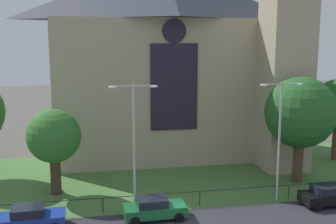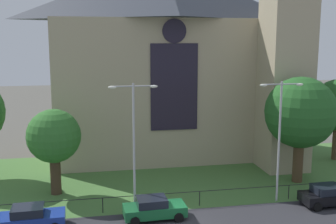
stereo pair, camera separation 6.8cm
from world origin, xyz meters
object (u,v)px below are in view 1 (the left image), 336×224
(parked_car_green, at_px, (154,208))
(tree_left_near, at_px, (54,137))
(tree_right_near, at_px, (300,113))
(streetlamp_far, at_px, (280,127))
(parked_car_black, at_px, (329,195))
(church_building, at_px, (171,57))
(streetlamp_near, at_px, (134,132))
(parked_car_blue, at_px, (31,218))

(parked_car_green, bearing_deg, tree_left_near, 136.47)
(tree_right_near, bearing_deg, streetlamp_far, -134.26)
(parked_car_black, bearing_deg, tree_right_near, 86.58)
(church_building, relative_size, streetlamp_far, 2.87)
(church_building, height_order, parked_car_green, church_building)
(parked_car_green, distance_m, parked_car_black, 13.00)
(streetlamp_near, bearing_deg, streetlamp_far, 0.00)
(streetlamp_near, height_order, parked_car_green, streetlamp_near)
(church_building, relative_size, parked_car_blue, 6.11)
(streetlamp_near, relative_size, parked_car_blue, 2.15)
(tree_right_near, bearing_deg, parked_car_blue, -166.12)
(church_building, bearing_deg, tree_right_near, -51.84)
(streetlamp_far, height_order, parked_car_blue, streetlamp_far)
(church_building, height_order, tree_left_near, church_building)
(tree_right_near, xyz_separation_m, streetlamp_far, (-3.61, -3.71, -0.30))
(tree_left_near, xyz_separation_m, parked_car_green, (6.87, -6.08, -3.85))
(streetlamp_near, height_order, parked_car_blue, streetlamp_near)
(tree_left_near, xyz_separation_m, parked_car_black, (19.87, -6.10, -3.85))
(parked_car_blue, relative_size, parked_car_green, 1.00)
(tree_right_near, height_order, parked_car_black, tree_right_near)
(streetlamp_near, relative_size, streetlamp_far, 1.01)
(church_building, xyz_separation_m, tree_left_near, (-11.28, -10.40, -5.67))
(tree_left_near, xyz_separation_m, streetlamp_far, (16.50, -4.56, 1.09))
(church_building, bearing_deg, parked_car_blue, -126.98)
(streetlamp_far, bearing_deg, streetlamp_near, -180.00)
(streetlamp_far, bearing_deg, parked_car_blue, -175.01)
(tree_right_near, xyz_separation_m, tree_left_near, (-20.12, 0.85, -1.38))
(tree_right_near, distance_m, streetlamp_far, 5.19)
(church_building, distance_m, parked_car_black, 20.89)
(parked_car_blue, bearing_deg, parked_car_green, -1.66)
(parked_car_green, bearing_deg, streetlamp_near, 124.60)
(church_building, xyz_separation_m, parked_car_black, (8.59, -16.49, -9.53))
(streetlamp_near, height_order, streetlamp_far, streetlamp_near)
(church_building, bearing_deg, parked_car_black, -62.48)
(tree_right_near, xyz_separation_m, parked_car_black, (-0.24, -5.25, -5.24))
(tree_right_near, height_order, parked_car_green, tree_right_near)
(church_building, height_order, streetlamp_far, church_building)
(church_building, distance_m, parked_car_green, 19.54)
(streetlamp_far, bearing_deg, tree_right_near, 45.74)
(parked_car_blue, bearing_deg, tree_right_near, 12.11)
(tree_left_near, relative_size, parked_car_black, 1.60)
(tree_left_near, distance_m, parked_car_black, 21.14)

